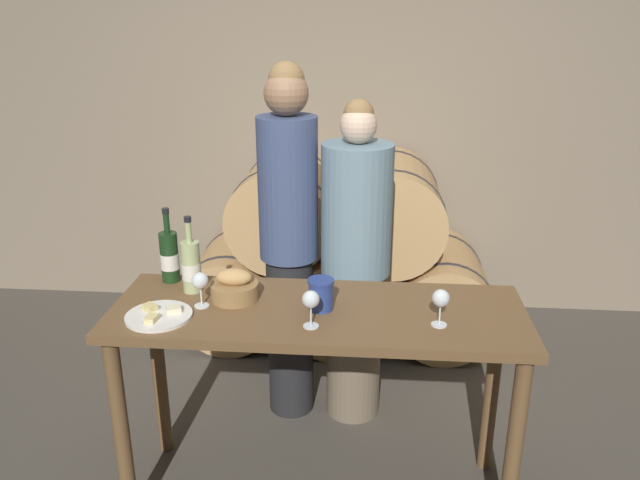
# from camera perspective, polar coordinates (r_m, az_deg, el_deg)

# --- Properties ---
(stone_wall_back) EXTENTS (10.00, 0.12, 3.20)m
(stone_wall_back) POSITION_cam_1_polar(r_m,az_deg,el_deg) (4.27, 2.19, 14.54)
(stone_wall_back) COLOR gray
(stone_wall_back) RESTS_ON ground_plane
(barrel_stack) EXTENTS (1.95, 0.82, 1.19)m
(barrel_stack) POSITION_cam_1_polar(r_m,az_deg,el_deg) (4.01, 1.63, -1.62)
(barrel_stack) COLOR tan
(barrel_stack) RESTS_ON ground_plane
(tasting_table) EXTENTS (1.66, 0.58, 0.90)m
(tasting_table) POSITION_cam_1_polar(r_m,az_deg,el_deg) (2.56, -0.22, -9.15)
(tasting_table) COLOR brown
(tasting_table) RESTS_ON ground_plane
(person_left) EXTENTS (0.29, 0.29, 1.81)m
(person_left) POSITION_cam_1_polar(r_m,az_deg,el_deg) (3.07, -2.86, -0.10)
(person_left) COLOR #232326
(person_left) RESTS_ON ground_plane
(person_right) EXTENTS (0.34, 0.34, 1.65)m
(person_right) POSITION_cam_1_polar(r_m,az_deg,el_deg) (3.09, 3.26, -2.37)
(person_right) COLOR #756651
(person_right) RESTS_ON ground_plane
(wine_bottle_red) EXTENTS (0.08, 0.08, 0.33)m
(wine_bottle_red) POSITION_cam_1_polar(r_m,az_deg,el_deg) (2.78, -13.60, -1.48)
(wine_bottle_red) COLOR #193819
(wine_bottle_red) RESTS_ON tasting_table
(wine_bottle_white) EXTENTS (0.08, 0.08, 0.33)m
(wine_bottle_white) POSITION_cam_1_polar(r_m,az_deg,el_deg) (2.66, -11.70, -2.36)
(wine_bottle_white) COLOR #ADBC7F
(wine_bottle_white) RESTS_ON tasting_table
(blue_crock) EXTENTS (0.11, 0.11, 0.13)m
(blue_crock) POSITION_cam_1_polar(r_m,az_deg,el_deg) (2.47, 0.08, -4.89)
(blue_crock) COLOR navy
(blue_crock) RESTS_ON tasting_table
(bread_basket) EXTENTS (0.20, 0.20, 0.13)m
(bread_basket) POSITION_cam_1_polar(r_m,az_deg,el_deg) (2.58, -7.82, -4.32)
(bread_basket) COLOR olive
(bread_basket) RESTS_ON tasting_table
(cheese_plate) EXTENTS (0.26, 0.26, 0.04)m
(cheese_plate) POSITION_cam_1_polar(r_m,az_deg,el_deg) (2.51, -14.53, -6.68)
(cheese_plate) COLOR white
(cheese_plate) RESTS_ON tasting_table
(wine_glass_far_left) EXTENTS (0.07, 0.07, 0.15)m
(wine_glass_far_left) POSITION_cam_1_polar(r_m,az_deg,el_deg) (2.52, -10.90, -3.78)
(wine_glass_far_left) COLOR white
(wine_glass_far_left) RESTS_ON tasting_table
(wine_glass_left) EXTENTS (0.07, 0.07, 0.15)m
(wine_glass_left) POSITION_cam_1_polar(r_m,az_deg,el_deg) (2.32, -0.85, -5.57)
(wine_glass_left) COLOR white
(wine_glass_left) RESTS_ON tasting_table
(wine_glass_center) EXTENTS (0.07, 0.07, 0.15)m
(wine_glass_center) POSITION_cam_1_polar(r_m,az_deg,el_deg) (2.37, 10.99, -5.36)
(wine_glass_center) COLOR white
(wine_glass_center) RESTS_ON tasting_table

